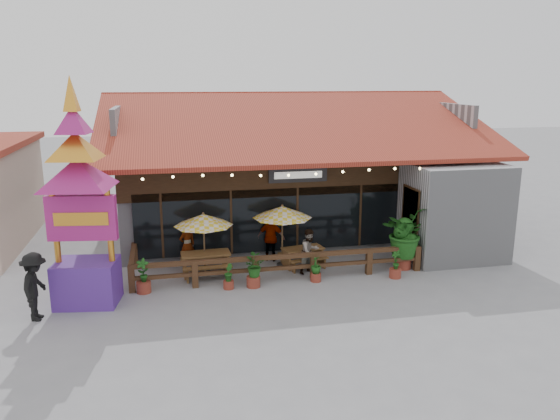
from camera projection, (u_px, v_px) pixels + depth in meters
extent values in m
plane|color=gray|center=(323.00, 272.00, 19.24)|extent=(100.00, 100.00, 0.00)
cube|color=#A1A1A6|center=(282.00, 181.00, 25.42)|extent=(14.00, 10.00, 4.00)
cube|color=#342010|center=(271.00, 175.00, 20.01)|extent=(11.00, 0.16, 1.60)
cube|color=black|center=(271.00, 220.00, 20.39)|extent=(10.00, 0.12, 2.40)
cube|color=#FFB072|center=(270.00, 219.00, 20.58)|extent=(9.80, 0.05, 2.20)
cube|color=#A1A1A6|center=(453.00, 211.00, 20.49)|extent=(3.50, 2.70, 3.60)
cube|color=#AE201B|center=(411.00, 209.00, 19.93)|extent=(0.06, 1.20, 1.50)
cube|color=#342010|center=(410.00, 209.00, 19.93)|extent=(0.04, 1.34, 1.64)
cube|color=#A53625|center=(300.00, 124.00, 21.41)|extent=(15.50, 7.05, 2.37)
cube|color=#A53625|center=(267.00, 113.00, 28.07)|extent=(15.50, 7.05, 2.37)
cube|color=#A53625|center=(282.00, 93.00, 24.47)|extent=(15.50, 0.30, 0.12)
cube|color=#A1A1A6|center=(122.00, 125.00, 23.37)|extent=(0.20, 9.00, 1.80)
cube|color=#A1A1A6|center=(424.00, 120.00, 26.20)|extent=(0.20, 9.00, 1.80)
cube|color=black|center=(298.00, 175.00, 20.09)|extent=(2.20, 0.10, 0.55)
cube|color=silver|center=(298.00, 175.00, 20.04)|extent=(1.80, 0.02, 0.25)
cube|color=#342010|center=(162.00, 226.00, 19.54)|extent=(0.08, 0.08, 2.40)
cube|color=#342010|center=(231.00, 222.00, 20.05)|extent=(0.08, 0.08, 2.40)
cube|color=#342010|center=(297.00, 219.00, 20.55)|extent=(0.08, 0.08, 2.40)
cube|color=#342010|center=(360.00, 216.00, 21.06)|extent=(0.08, 0.08, 2.40)
sphere|color=#EACD80|center=(143.00, 179.00, 17.27)|extent=(0.09, 0.09, 0.09)
sphere|color=#EACD80|center=(173.00, 177.00, 17.45)|extent=(0.09, 0.09, 0.09)
sphere|color=#EACD80|center=(203.00, 175.00, 17.64)|extent=(0.09, 0.09, 0.09)
sphere|color=#EACD80|center=(232.00, 175.00, 17.84)|extent=(0.09, 0.09, 0.09)
sphere|color=#EACD80|center=(261.00, 176.00, 18.04)|extent=(0.09, 0.09, 0.09)
sphere|color=#EACD80|center=(289.00, 175.00, 18.24)|extent=(0.09, 0.09, 0.09)
sphere|color=#EACD80|center=(316.00, 174.00, 18.43)|extent=(0.09, 0.09, 0.09)
sphere|color=#EACD80|center=(343.00, 172.00, 18.61)|extent=(0.09, 0.09, 0.09)
sphere|color=#EACD80|center=(369.00, 170.00, 18.79)|extent=(0.09, 0.09, 0.09)
sphere|color=#EACD80|center=(395.00, 169.00, 18.98)|extent=(0.09, 0.09, 0.09)
sphere|color=#EACD80|center=(420.00, 168.00, 19.18)|extent=(0.09, 0.09, 0.09)
cube|color=#4C321B|center=(132.00, 279.00, 17.34)|extent=(0.20, 0.20, 0.90)
cube|color=#4C321B|center=(195.00, 274.00, 17.75)|extent=(0.20, 0.20, 0.90)
cube|color=#4C321B|center=(256.00, 270.00, 18.15)|extent=(0.20, 0.20, 0.90)
cube|color=#4C321B|center=(313.00, 266.00, 18.55)|extent=(0.20, 0.20, 0.90)
cube|color=#4C321B|center=(369.00, 262.00, 18.96)|extent=(0.20, 0.20, 0.90)
cube|color=#4C321B|center=(417.00, 258.00, 19.32)|extent=(0.20, 0.20, 0.90)
cube|color=#4C321B|center=(282.00, 257.00, 18.24)|extent=(9.80, 0.16, 0.14)
cube|color=#4C321B|center=(282.00, 268.00, 18.33)|extent=(9.80, 0.12, 0.12)
cube|color=#4C321B|center=(133.00, 255.00, 18.44)|extent=(0.16, 2.50, 0.14)
cube|color=#4C321B|center=(135.00, 255.00, 19.63)|extent=(0.20, 0.20, 0.90)
cylinder|color=brown|center=(204.00, 245.00, 18.96)|extent=(0.05, 0.05, 2.06)
cone|color=yellow|center=(203.00, 220.00, 18.75)|extent=(2.13, 2.13, 0.40)
sphere|color=brown|center=(203.00, 214.00, 18.70)|extent=(0.09, 0.09, 0.09)
cylinder|color=black|center=(205.00, 272.00, 19.19)|extent=(0.39, 0.39, 0.05)
cylinder|color=brown|center=(282.00, 237.00, 19.72)|extent=(0.06, 0.06, 2.15)
cone|color=yellow|center=(282.00, 212.00, 19.50)|extent=(2.53, 2.53, 0.42)
sphere|color=brown|center=(282.00, 206.00, 19.44)|extent=(0.09, 0.09, 0.09)
cylinder|color=black|center=(282.00, 264.00, 19.96)|extent=(0.41, 0.41, 0.06)
cube|color=brown|center=(206.00, 254.00, 18.80)|extent=(1.70, 0.84, 0.06)
cube|color=brown|center=(185.00, 266.00, 18.72)|extent=(0.11, 0.73, 0.77)
cube|color=brown|center=(227.00, 263.00, 19.06)|extent=(0.11, 0.73, 0.77)
cube|color=brown|center=(208.00, 268.00, 18.33)|extent=(1.68, 0.34, 0.05)
cube|color=brown|center=(204.00, 257.00, 19.41)|extent=(1.68, 0.34, 0.05)
cube|color=brown|center=(303.00, 248.00, 19.70)|extent=(1.57, 0.95, 0.05)
cube|color=brown|center=(287.00, 260.00, 19.54)|extent=(0.19, 0.64, 0.68)
cube|color=brown|center=(319.00, 255.00, 20.02)|extent=(0.19, 0.64, 0.68)
cube|color=brown|center=(309.00, 260.00, 19.31)|extent=(1.48, 0.53, 0.05)
cube|color=brown|center=(297.00, 252.00, 20.21)|extent=(1.48, 0.53, 0.05)
cube|color=#4F258A|center=(87.00, 282.00, 16.44)|extent=(1.97, 1.59, 1.34)
cube|color=#A21E70|center=(82.00, 218.00, 15.97)|extent=(2.03, 0.58, 1.34)
cube|color=orange|center=(81.00, 219.00, 15.82)|extent=(1.55, 0.27, 0.39)
cylinder|color=orange|center=(54.00, 227.00, 15.86)|extent=(0.18, 0.18, 2.23)
cylinder|color=orange|center=(110.00, 224.00, 16.18)|extent=(0.18, 0.18, 2.23)
pyramid|color=#A21E70|center=(76.00, 157.00, 15.55)|extent=(3.05, 3.05, 0.89)
pyramid|color=orange|center=(74.00, 132.00, 15.37)|extent=(2.16, 2.16, 0.78)
pyramid|color=#A21E70|center=(72.00, 105.00, 15.20)|extent=(1.40, 1.40, 0.78)
pyramid|color=orange|center=(69.00, 74.00, 15.01)|extent=(0.64, 0.64, 1.01)
cylinder|color=maroon|center=(402.00, 262.00, 19.60)|extent=(0.61, 0.61, 0.45)
imported|color=#195819|center=(404.00, 232.00, 19.33)|extent=(2.14, 2.18, 1.84)
sphere|color=#195819|center=(409.00, 242.00, 19.35)|extent=(0.61, 0.61, 0.61)
sphere|color=#195819|center=(399.00, 235.00, 19.48)|extent=(0.53, 0.53, 0.53)
imported|color=#342010|center=(187.00, 245.00, 19.57)|extent=(0.71, 0.59, 1.65)
imported|color=#342010|center=(310.00, 251.00, 18.97)|extent=(0.97, 0.89, 1.60)
imported|color=#342010|center=(271.00, 238.00, 20.27)|extent=(1.13, 0.89, 1.79)
imported|color=black|center=(35.00, 287.00, 15.26)|extent=(0.85, 1.34, 1.97)
cylinder|color=maroon|center=(144.00, 287.00, 17.37)|extent=(0.46, 0.46, 0.37)
imported|color=#195819|center=(143.00, 270.00, 17.24)|extent=(0.44, 0.34, 0.76)
cylinder|color=maroon|center=(229.00, 285.00, 17.70)|extent=(0.34, 0.34, 0.27)
imported|color=#195819|center=(228.00, 272.00, 17.60)|extent=(0.28, 0.34, 0.57)
cylinder|color=maroon|center=(253.00, 282.00, 17.85)|extent=(0.45, 0.45, 0.36)
imported|color=#195819|center=(253.00, 266.00, 17.72)|extent=(0.87, 0.88, 0.74)
cylinder|color=maroon|center=(316.00, 277.00, 18.34)|extent=(0.36, 0.36, 0.29)
imported|color=#195819|center=(316.00, 265.00, 18.24)|extent=(0.47, 0.47, 0.60)
cylinder|color=maroon|center=(395.00, 273.00, 18.67)|extent=(0.40, 0.40, 0.32)
imported|color=#195819|center=(396.00, 260.00, 18.55)|extent=(0.32, 0.40, 0.66)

